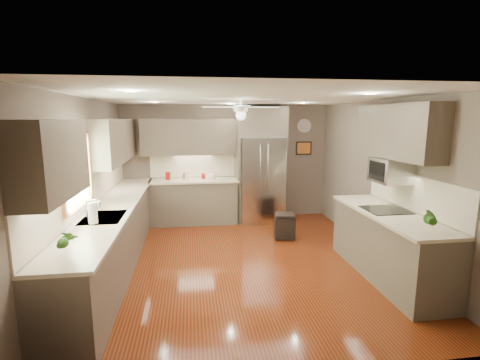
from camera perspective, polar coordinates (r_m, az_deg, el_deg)
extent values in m
plane|color=#50140A|center=(5.60, 0.57, -13.19)|extent=(5.00, 5.00, 0.00)
plane|color=white|center=(5.15, 0.62, 13.30)|extent=(5.00, 5.00, 0.00)
plane|color=#65584D|center=(7.68, -2.22, 2.88)|extent=(4.50, 0.00, 4.50)
plane|color=#65584D|center=(2.86, 8.25, -9.60)|extent=(4.50, 0.00, 4.50)
plane|color=#65584D|center=(5.38, -23.84, -1.07)|extent=(0.00, 5.00, 5.00)
plane|color=#65584D|center=(5.99, 22.38, 0.09)|extent=(0.00, 5.00, 5.00)
cylinder|color=maroon|center=(7.45, -11.73, 0.66)|extent=(0.12, 0.12, 0.17)
cylinder|color=silver|center=(7.37, -9.08, 0.56)|extent=(0.10, 0.10, 0.14)
cylinder|color=beige|center=(7.36, -8.75, 0.72)|extent=(0.16, 0.16, 0.20)
cylinder|color=maroon|center=(7.45, -6.04, 0.66)|extent=(0.09, 0.09, 0.12)
imported|color=white|center=(5.25, -22.33, -3.64)|extent=(0.09, 0.09, 0.19)
imported|color=#265618|center=(3.65, -26.61, -8.75)|extent=(0.17, 0.12, 0.31)
imported|color=#265618|center=(4.51, 28.87, -5.52)|extent=(0.21, 0.19, 0.31)
imported|color=beige|center=(7.36, -4.80, 0.29)|extent=(0.23, 0.23, 0.05)
cube|color=#4B4136|center=(5.64, -19.88, -8.72)|extent=(0.60, 4.70, 0.90)
cube|color=beige|center=(5.51, -20.02, -4.08)|extent=(0.65, 4.70, 0.04)
cube|color=beige|center=(5.53, -23.29, -1.28)|extent=(0.02, 4.70, 0.50)
cube|color=#4B4136|center=(7.49, -7.47, -3.61)|extent=(1.85, 0.60, 0.90)
cube|color=beige|center=(7.38, -7.55, -0.09)|extent=(1.85, 0.65, 0.04)
cube|color=beige|center=(7.64, -7.63, 2.38)|extent=(1.85, 0.02, 0.50)
cube|color=#4B4136|center=(3.74, -28.55, 2.96)|extent=(0.33, 1.20, 0.75)
cube|color=#4B4136|center=(6.53, -19.74, 6.10)|extent=(0.33, 2.40, 0.75)
cube|color=#4B4136|center=(7.43, -7.73, 7.00)|extent=(2.15, 0.33, 0.75)
cube|color=#4B4136|center=(5.36, 24.37, 7.27)|extent=(0.33, 1.70, 0.75)
cube|color=#BFF2B2|center=(4.86, -25.48, 1.28)|extent=(0.01, 1.00, 0.80)
cube|color=#975029|center=(4.81, -25.58, 6.36)|extent=(0.05, 1.12, 0.06)
cube|color=#975029|center=(4.92, -24.83, -3.66)|extent=(0.05, 1.12, 0.06)
cube|color=#975029|center=(4.35, -27.21, 0.23)|extent=(0.05, 0.06, 0.80)
cube|color=#975029|center=(5.35, -23.57, 2.15)|extent=(0.05, 0.06, 0.80)
cube|color=silver|center=(4.90, -21.51, -5.85)|extent=(0.50, 0.70, 0.03)
cube|color=#262626|center=(4.91, -21.48, -6.24)|extent=(0.44, 0.62, 0.05)
cylinder|color=silver|center=(4.92, -23.87, -4.45)|extent=(0.02, 0.02, 0.24)
cylinder|color=silver|center=(4.88, -23.30, -3.08)|extent=(0.16, 0.02, 0.02)
cube|color=silver|center=(7.49, 3.42, 0.05)|extent=(0.92, 0.72, 1.82)
cube|color=black|center=(7.21, 3.94, -2.41)|extent=(0.88, 0.02, 0.02)
cube|color=black|center=(7.10, 4.00, 2.27)|extent=(0.01, 0.02, 1.00)
cylinder|color=silver|center=(7.05, 3.43, 2.22)|extent=(0.02, 0.02, 0.90)
cylinder|color=silver|center=(7.08, 4.70, 2.24)|extent=(0.02, 0.02, 0.90)
cube|color=#4B4136|center=(7.43, 3.43, 9.47)|extent=(1.04, 0.60, 0.63)
cube|color=#4B4136|center=(7.46, -0.43, 0.03)|extent=(0.06, 0.60, 1.82)
cube|color=#4B4136|center=(7.66, 7.00, 0.22)|extent=(0.06, 0.60, 1.82)
cube|color=#4B4136|center=(5.36, 23.11, -9.93)|extent=(0.65, 2.20, 0.90)
cube|color=beige|center=(5.22, 23.32, -5.08)|extent=(0.70, 2.20, 0.04)
cube|color=beige|center=(5.33, 26.56, -1.92)|extent=(0.02, 2.20, 0.50)
cube|color=black|center=(5.29, 22.78, -4.55)|extent=(0.56, 0.52, 0.01)
cube|color=silver|center=(5.38, 23.46, 1.44)|extent=(0.42, 0.55, 0.34)
cube|color=black|center=(5.27, 21.51, 1.42)|extent=(0.02, 0.40, 0.26)
cylinder|color=white|center=(5.45, 0.13, 12.70)|extent=(0.03, 0.03, 0.08)
cylinder|color=white|center=(5.44, 0.13, 11.65)|extent=(0.22, 0.22, 0.10)
sphere|color=white|center=(5.44, 0.13, 10.60)|extent=(0.16, 0.16, 0.16)
cube|color=white|center=(5.50, 3.82, 11.82)|extent=(0.48, 0.11, 0.01)
cube|color=white|center=(5.79, -0.37, 11.75)|extent=(0.11, 0.48, 0.01)
cube|color=white|center=(5.40, -3.63, 11.86)|extent=(0.48, 0.11, 0.01)
cube|color=white|center=(5.10, 0.70, 11.99)|extent=(0.11, 0.48, 0.01)
cylinder|color=white|center=(6.42, -13.97, 12.31)|extent=(0.14, 0.14, 0.01)
cylinder|color=white|center=(6.72, 10.17, 12.34)|extent=(0.14, 0.14, 0.01)
cylinder|color=white|center=(3.94, -17.68, 13.75)|extent=(0.14, 0.14, 0.01)
cylinder|color=white|center=(4.41, 20.57, 13.15)|extent=(0.14, 0.14, 0.01)
cylinder|color=white|center=(6.93, -1.68, 12.41)|extent=(0.14, 0.14, 0.01)
cylinder|color=white|center=(7.98, 10.50, 8.75)|extent=(0.30, 0.03, 0.30)
cylinder|color=silver|center=(7.97, 10.54, 8.75)|extent=(0.29, 0.00, 0.29)
cube|color=black|center=(8.00, 10.40, 5.17)|extent=(0.36, 0.03, 0.30)
cube|color=#B15C23|center=(7.99, 10.44, 5.16)|extent=(0.30, 0.01, 0.24)
cube|color=black|center=(6.58, 7.33, -7.59)|extent=(0.42, 0.42, 0.41)
cube|color=black|center=(6.51, 7.38, -5.61)|extent=(0.40, 0.40, 0.03)
cylinder|color=white|center=(4.59, -23.02, -5.01)|extent=(0.11, 0.11, 0.26)
cylinder|color=silver|center=(4.58, -23.03, -4.89)|extent=(0.02, 0.02, 0.28)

